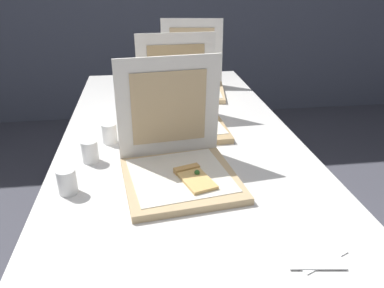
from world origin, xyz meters
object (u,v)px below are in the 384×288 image
at_px(cup_white_near_center, 90,151).
at_px(pizza_box_back, 192,82).
at_px(cup_white_far, 122,105).
at_px(napkin_pile, 308,248).
at_px(cup_white_near_left, 67,182).
at_px(cup_white_mid, 110,133).
at_px(table, 181,153).
at_px(pizza_box_middle, 181,115).
at_px(pizza_box_front, 179,163).

bearing_deg(cup_white_near_center, pizza_box_back, 59.11).
relative_size(cup_white_far, napkin_pile, 0.43).
bearing_deg(cup_white_near_center, cup_white_far, 78.61).
bearing_deg(cup_white_near_left, cup_white_mid, 73.53).
height_order(pizza_box_back, cup_white_far, pizza_box_back).
bearing_deg(pizza_box_back, table, -92.85).
bearing_deg(cup_white_mid, pizza_box_back, 56.99).
bearing_deg(napkin_pile, cup_white_near_left, 151.24).
xyz_separation_m(table, napkin_pile, (0.23, -0.63, 0.05)).
bearing_deg(cup_white_mid, cup_white_near_center, -111.03).
relative_size(table, napkin_pile, 11.68).
distance_m(pizza_box_back, napkin_pile, 1.26).
distance_m(table, cup_white_near_left, 0.48).
distance_m(pizza_box_middle, cup_white_near_center, 0.43).
bearing_deg(pizza_box_front, table, 75.16).
bearing_deg(napkin_pile, pizza_box_front, 125.58).
relative_size(cup_white_near_left, napkin_pile, 0.43).
distance_m(cup_white_far, cup_white_near_left, 0.66).
bearing_deg(cup_white_far, cup_white_near_center, -101.39).
relative_size(cup_white_mid, cup_white_near_left, 1.00).
height_order(cup_white_mid, napkin_pile, cup_white_mid).
height_order(pizza_box_middle, cup_white_far, pizza_box_middle).
height_order(pizza_box_middle, cup_white_near_center, pizza_box_middle).
relative_size(cup_white_far, cup_white_near_center, 1.00).
distance_m(pizza_box_back, cup_white_mid, 0.71).
height_order(cup_white_far, napkin_pile, cup_white_far).
xyz_separation_m(cup_white_mid, napkin_pile, (0.49, -0.66, -0.03)).
bearing_deg(cup_white_far, pizza_box_front, -72.39).
height_order(pizza_box_back, cup_white_mid, pizza_box_back).
distance_m(pizza_box_front, cup_white_near_center, 0.32).
distance_m(pizza_box_front, pizza_box_middle, 0.42).
height_order(table, cup_white_mid, cup_white_mid).
xyz_separation_m(cup_white_near_center, napkin_pile, (0.55, -0.51, -0.03)).
bearing_deg(pizza_box_middle, table, -98.70).
bearing_deg(napkin_pile, pizza_box_back, 94.59).
height_order(cup_white_mid, cup_white_far, same).
bearing_deg(pizza_box_middle, pizza_box_front, -99.61).
height_order(cup_white_mid, cup_white_near_left, same).
distance_m(table, pizza_box_back, 0.65).
relative_size(cup_white_far, cup_white_near_left, 1.00).
height_order(pizza_box_middle, pizza_box_back, pizza_box_middle).
distance_m(cup_white_far, cup_white_near_center, 0.46).
bearing_deg(cup_white_near_center, pizza_box_front, -27.38).
relative_size(pizza_box_front, cup_white_near_center, 5.02).
distance_m(pizza_box_back, cup_white_near_left, 1.05).
height_order(pizza_box_front, cup_white_mid, pizza_box_front).
bearing_deg(pizza_box_middle, cup_white_far, 140.22).
distance_m(pizza_box_front, cup_white_mid, 0.37).
bearing_deg(cup_white_near_center, cup_white_near_left, -102.86).
bearing_deg(table, cup_white_far, 123.97).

